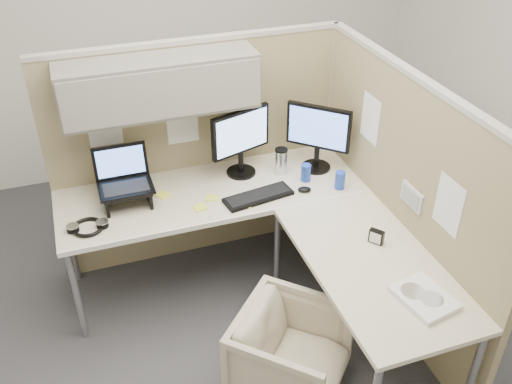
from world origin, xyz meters
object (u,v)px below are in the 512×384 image
object	(u,v)px
desk	(266,224)
office_chair	(291,350)
keyboard	(258,197)
monitor_left	(241,138)

from	to	relation	value
desk	office_chair	world-z (taller)	desk
office_chair	keyboard	distance (m)	0.99
monitor_left	office_chair	bearing A→B (deg)	-113.30
office_chair	monitor_left	bearing A→B (deg)	38.91
office_chair	monitor_left	xyz separation A→B (m)	(0.11, 1.20, 0.71)
desk	office_chair	xyz separation A→B (m)	(-0.09, -0.65, -0.39)
monitor_left	keyboard	distance (m)	0.42
desk	monitor_left	bearing A→B (deg)	88.20
desk	monitor_left	size ratio (longest dim) A/B	4.29
keyboard	desk	bearing A→B (deg)	-105.49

